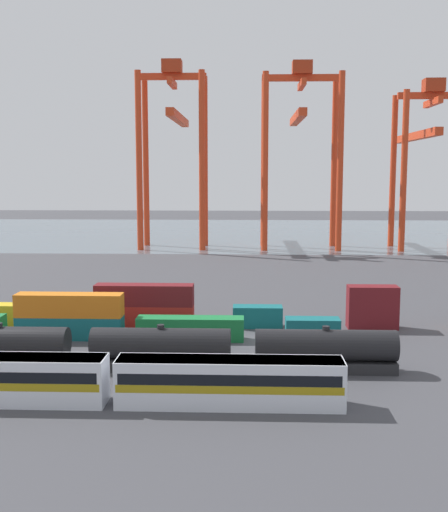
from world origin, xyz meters
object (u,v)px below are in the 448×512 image
(passenger_train, at_px, (111,379))
(shipping_container_9, at_px, (372,318))
(gantry_crane_west, at_px, (174,136))
(gantry_crane_central, at_px, (300,136))
(shipping_container_3, at_px, (190,328))
(gantry_crane_east, at_px, (427,147))
(freight_tank_row, at_px, (161,348))
(shipping_container_5, at_px, (33,315))

(passenger_train, relative_size, shipping_container_9, 6.23)
(gantry_crane_west, distance_m, gantry_crane_central, 31.89)
(shipping_container_9, bearing_deg, shipping_container_3, -163.80)
(gantry_crane_west, height_order, gantry_crane_east, gantry_crane_west)
(passenger_train, relative_size, freight_tank_row, 0.84)
(gantry_crane_east, bearing_deg, gantry_crane_central, -177.44)
(shipping_container_3, bearing_deg, shipping_container_5, 162.69)
(freight_tank_row, bearing_deg, gantry_crane_east, 62.84)
(freight_tank_row, distance_m, shipping_container_9, 29.10)
(passenger_train, distance_m, gantry_crane_central, 117.02)
(shipping_container_3, bearing_deg, passenger_train, -102.82)
(freight_tank_row, xyz_separation_m, shipping_container_9, (23.46, 17.20, -0.78))
(freight_tank_row, height_order, gantry_crane_central, gantry_crane_central)
(passenger_train, height_order, shipping_container_5, passenger_train)
(shipping_container_3, relative_size, gantry_crane_east, 0.29)
(shipping_container_5, height_order, gantry_crane_central, gantry_crane_central)
(passenger_train, height_order, gantry_crane_central, gantry_crane_central)
(shipping_container_5, distance_m, gantry_crane_west, 90.22)
(shipping_container_5, height_order, gantry_crane_west, gantry_crane_west)
(freight_tank_row, distance_m, gantry_crane_central, 107.65)
(passenger_train, bearing_deg, shipping_container_3, 77.18)
(gantry_crane_central, bearing_deg, freight_tank_row, -101.78)
(freight_tank_row, distance_m, gantry_crane_east, 118.87)
(shipping_container_9, distance_m, gantry_crane_central, 89.20)
(gantry_crane_central, bearing_deg, gantry_crane_east, 2.56)
(shipping_container_5, relative_size, gantry_crane_west, 0.26)
(freight_tank_row, relative_size, gantry_crane_west, 0.96)
(shipping_container_3, xyz_separation_m, shipping_container_5, (-20.18, 6.29, 0.00))
(shipping_container_5, relative_size, gantry_crane_central, 0.26)
(shipping_container_3, bearing_deg, gantry_crane_east, 61.02)
(gantry_crane_east, bearing_deg, shipping_container_9, -108.98)
(freight_tank_row, distance_m, shipping_container_5, 25.17)
(shipping_container_5, relative_size, gantry_crane_east, 0.29)
(shipping_container_3, xyz_separation_m, gantry_crane_east, (51.39, 92.80, 24.01))
(shipping_container_9, xyz_separation_m, gantry_crane_central, (-2.12, 85.09, 26.67))
(passenger_train, xyz_separation_m, freight_tank_row, (2.77, 9.27, -0.06))
(shipping_container_5, distance_m, gantry_crane_east, 114.82)
(gantry_crane_central, bearing_deg, shipping_container_5, -115.00)
(shipping_container_9, bearing_deg, gantry_crane_west, 111.63)
(shipping_container_3, xyz_separation_m, shipping_container_9, (21.64, 6.29, 0.00))
(freight_tank_row, relative_size, shipping_container_5, 3.69)
(gantry_crane_west, distance_m, gantry_crane_east, 63.84)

